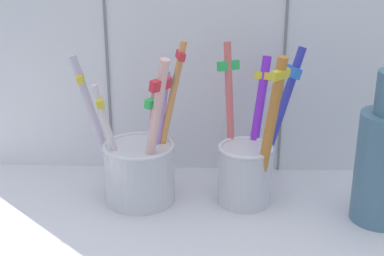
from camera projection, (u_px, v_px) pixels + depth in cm
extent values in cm
cube|color=silver|center=(191.00, 217.00, 62.94)|extent=(64.00, 22.00, 2.00)
cube|color=white|center=(196.00, 7.00, 66.44)|extent=(64.00, 2.00, 45.00)
cube|color=gray|center=(104.00, 8.00, 65.84)|extent=(0.30, 0.20, 45.00)
cube|color=gray|center=(287.00, 9.00, 64.99)|extent=(0.30, 0.20, 45.00)
cylinder|color=silver|center=(140.00, 173.00, 63.69)|extent=(7.97, 7.97, 6.64)
torus|color=silver|center=(139.00, 146.00, 62.51)|extent=(8.07, 8.07, 0.50)
cylinder|color=silver|center=(112.00, 145.00, 61.24)|extent=(3.93, 1.72, 13.89)
cube|color=yellow|center=(100.00, 102.00, 59.24)|extent=(1.45, 2.15, 1.01)
cylinder|color=silver|center=(97.00, 126.00, 62.82)|extent=(5.08, 1.60, 16.55)
cube|color=yellow|center=(81.00, 78.00, 60.67)|extent=(1.11, 2.08, 0.95)
cylinder|color=#BC92E6|center=(158.00, 134.00, 63.01)|extent=(3.17, 1.82, 14.65)
cube|color=blue|center=(165.00, 79.00, 60.97)|extent=(1.57, 2.47, 1.19)
cylinder|color=pink|center=(151.00, 146.00, 60.64)|extent=(2.23, 1.84, 14.02)
cube|color=green|center=(154.00, 102.00, 58.51)|extent=(1.87, 2.21, 0.99)
cylinder|color=#E69952|center=(167.00, 121.00, 62.52)|extent=(4.67, 1.82, 17.91)
cube|color=#E5333F|center=(181.00, 55.00, 60.17)|extent=(1.34, 2.45, 0.96)
cylinder|color=beige|center=(153.00, 135.00, 59.43)|extent=(4.49, 4.01, 17.26)
cube|color=#E5333F|center=(160.00, 84.00, 56.52)|extent=(2.35, 2.54, 1.28)
cylinder|color=silver|center=(245.00, 175.00, 63.22)|extent=(6.04, 6.04, 6.63)
torus|color=silver|center=(246.00, 148.00, 62.04)|extent=(6.24, 6.24, 0.50)
cylinder|color=#8628E4|center=(256.00, 126.00, 64.49)|extent=(3.50, 6.41, 15.55)
cube|color=yellow|center=(264.00, 76.00, 64.15)|extent=(2.33, 1.79, 1.08)
cylinder|color=#3338B6|center=(277.00, 124.00, 62.59)|extent=(5.81, 2.61, 17.30)
cube|color=blue|center=(294.00, 72.00, 60.89)|extent=(1.68, 2.38, 1.31)
cylinder|color=#C67830|center=(269.00, 137.00, 58.65)|extent=(3.41, 3.34, 17.47)
cube|color=yellow|center=(280.00, 74.00, 55.49)|extent=(2.18, 2.22, 1.00)
cylinder|color=#E76767|center=(230.00, 119.00, 63.92)|extent=(2.10, 3.08, 17.34)
cube|color=green|center=(228.00, 66.00, 62.39)|extent=(2.60, 1.84, 1.10)
cylinder|color=slate|center=(384.00, 168.00, 58.65)|extent=(6.10, 6.10, 11.99)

